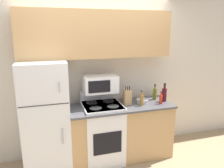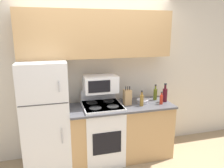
{
  "view_description": "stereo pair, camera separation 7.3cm",
  "coord_description": "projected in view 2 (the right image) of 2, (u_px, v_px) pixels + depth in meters",
  "views": [
    {
      "loc": [
        -0.74,
        -2.74,
        2.03
      ],
      "look_at": [
        0.17,
        0.26,
        1.24
      ],
      "focal_mm": 35.0,
      "sensor_mm": 36.0,
      "label": 1
    },
    {
      "loc": [
        -0.67,
        -2.76,
        2.03
      ],
      "look_at": [
        0.17,
        0.26,
        1.24
      ],
      "focal_mm": 35.0,
      "sensor_mm": 36.0,
      "label": 2
    }
  ],
  "objects": [
    {
      "name": "refrigerator",
      "position": [
        46.0,
        117.0,
        3.14
      ],
      "size": [
        0.64,
        0.67,
        1.62
      ],
      "color": "white",
      "rests_on": "ground_plane"
    },
    {
      "name": "bottle_wine_red",
      "position": [
        165.0,
        94.0,
        3.51
      ],
      "size": [
        0.08,
        0.08,
        0.3
      ],
      "color": "#470F19",
      "rests_on": "lower_cabinets"
    },
    {
      "name": "bottle_hot_sauce",
      "position": [
        161.0,
        99.0,
        3.39
      ],
      "size": [
        0.05,
        0.05,
        0.2
      ],
      "color": "red",
      "rests_on": "lower_cabinets"
    },
    {
      "name": "upper_cabinets",
      "position": [
        97.0,
        34.0,
        3.21
      ],
      "size": [
        2.25,
        0.34,
        0.68
      ],
      "color": "tan",
      "rests_on": "refrigerator"
    },
    {
      "name": "bottle_vinegar",
      "position": [
        142.0,
        100.0,
        3.31
      ],
      "size": [
        0.06,
        0.06,
        0.24
      ],
      "color": "olive",
      "rests_on": "lower_cabinets"
    },
    {
      "name": "bowl",
      "position": [
        143.0,
        101.0,
        3.46
      ],
      "size": [
        0.19,
        0.19,
        0.06
      ],
      "color": "silver",
      "rests_on": "lower_cabinets"
    },
    {
      "name": "lower_cabinets",
      "position": [
        121.0,
        131.0,
        3.49
      ],
      "size": [
        1.61,
        0.62,
        0.89
      ],
      "color": "tan",
      "rests_on": "ground_plane"
    },
    {
      "name": "bottle_olive_oil",
      "position": [
        155.0,
        94.0,
        3.6
      ],
      "size": [
        0.06,
        0.06,
        0.26
      ],
      "color": "#5B6619",
      "rests_on": "lower_cabinets"
    },
    {
      "name": "stove",
      "position": [
        102.0,
        132.0,
        3.39
      ],
      "size": [
        0.58,
        0.6,
        1.09
      ],
      "color": "white",
      "rests_on": "ground_plane"
    },
    {
      "name": "knife_block",
      "position": [
        127.0,
        97.0,
        3.37
      ],
      "size": [
        0.11,
        0.11,
        0.29
      ],
      "color": "tan",
      "rests_on": "lower_cabinets"
    },
    {
      "name": "wall_back",
      "position": [
        95.0,
        77.0,
        3.56
      ],
      "size": [
        8.0,
        0.05,
        2.55
      ],
      "color": "beige",
      "rests_on": "ground_plane"
    },
    {
      "name": "microwave",
      "position": [
        100.0,
        84.0,
        3.33
      ],
      "size": [
        0.51,
        0.32,
        0.25
      ],
      "color": "white",
      "rests_on": "stove"
    }
  ]
}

